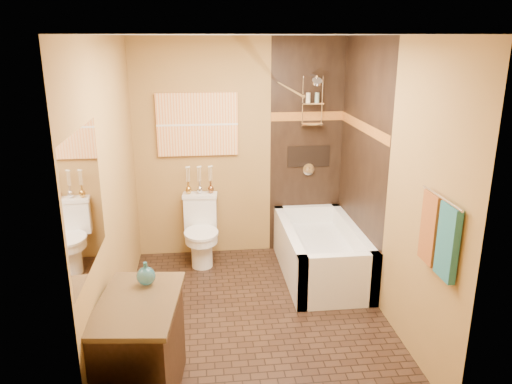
{
  "coord_description": "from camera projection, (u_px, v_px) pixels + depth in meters",
  "views": [
    {
      "loc": [
        -0.46,
        -4.08,
        2.49
      ],
      "look_at": [
        0.06,
        0.4,
        1.08
      ],
      "focal_mm": 35.0,
      "sensor_mm": 36.0,
      "label": 1
    }
  ],
  "objects": [
    {
      "name": "bud_vases",
      "position": [
        199.0,
        179.0,
        5.64
      ],
      "size": [
        0.32,
        0.07,
        0.32
      ],
      "color": "#BE8E3B",
      "rests_on": "toilet"
    },
    {
      "name": "shower_fixtures",
      "position": [
        312.0,
        113.0,
        5.55
      ],
      "size": [
        0.24,
        0.33,
        1.16
      ],
      "color": "silver",
      "rests_on": "floor"
    },
    {
      "name": "alcove_tile_back",
      "position": [
        307.0,
        148.0,
        5.78
      ],
      "size": [
        0.85,
        0.01,
        2.5
      ],
      "primitive_type": "cube",
      "color": "black",
      "rests_on": "wall_back"
    },
    {
      "name": "vanity",
      "position": [
        140.0,
        350.0,
        3.49
      ],
      "size": [
        0.63,
        0.93,
        0.77
      ],
      "rotation": [
        0.0,
        0.0,
        -0.11
      ],
      "color": "black",
      "rests_on": "floor"
    },
    {
      "name": "vanity_mirror",
      "position": [
        85.0,
        201.0,
        3.13
      ],
      "size": [
        0.01,
        1.0,
        0.9
      ],
      "primitive_type": "cube",
      "color": "white",
      "rests_on": "wall_left"
    },
    {
      "name": "towel_bar",
      "position": [
        442.0,
        198.0,
        3.36
      ],
      "size": [
        0.02,
        0.55,
        0.02
      ],
      "primitive_type": "cylinder",
      "rotation": [
        1.57,
        0.0,
        0.0
      ],
      "color": "silver",
      "rests_on": "wall_right"
    },
    {
      "name": "bathtub",
      "position": [
        320.0,
        256.0,
        5.39
      ],
      "size": [
        0.8,
        1.5,
        0.55
      ],
      "color": "white",
      "rests_on": "floor"
    },
    {
      "name": "alcove_tile_right",
      "position": [
        361.0,
        162.0,
        5.13
      ],
      "size": [
        0.01,
        1.5,
        2.5
      ],
      "primitive_type": "cube",
      "color": "black",
      "rests_on": "wall_right"
    },
    {
      "name": "curtain_rod",
      "position": [
        287.0,
        87.0,
        4.81
      ],
      "size": [
        0.03,
        1.55,
        0.03
      ],
      "primitive_type": "cylinder",
      "rotation": [
        1.57,
        0.0,
        0.0
      ],
      "color": "silver",
      "rests_on": "wall_back"
    },
    {
      "name": "towel_rust",
      "position": [
        430.0,
        228.0,
        3.56
      ],
      "size": [
        0.05,
        0.22,
        0.52
      ],
      "primitive_type": "cube",
      "color": "brown",
      "rests_on": "towel_bar"
    },
    {
      "name": "wall_right",
      "position": [
        389.0,
        183.0,
        4.42
      ],
      "size": [
        0.02,
        3.0,
        2.5
      ],
      "primitive_type": "cube",
      "color": "#9E753D",
      "rests_on": "floor"
    },
    {
      "name": "ceiling",
      "position": [
        255.0,
        35.0,
        3.91
      ],
      "size": [
        3.0,
        3.0,
        0.0
      ],
      "primitive_type": "plane",
      "color": "silver",
      "rests_on": "wall_back"
    },
    {
      "name": "towel_teal",
      "position": [
        448.0,
        242.0,
        3.31
      ],
      "size": [
        0.05,
        0.22,
        0.52
      ],
      "primitive_type": "cube",
      "color": "#1F5E67",
      "rests_on": "towel_bar"
    },
    {
      "name": "teal_bottle",
      "position": [
        146.0,
        274.0,
        3.58
      ],
      "size": [
        0.16,
        0.16,
        0.21
      ],
      "primitive_type": null,
      "rotation": [
        0.0,
        0.0,
        0.21
      ],
      "color": "#24626E",
      "rests_on": "vanity"
    },
    {
      "name": "mosaic_band_right",
      "position": [
        363.0,
        127.0,
        5.01
      ],
      "size": [
        0.01,
        1.5,
        0.1
      ],
      "primitive_type": "cube",
      "color": "brown",
      "rests_on": "alcove_tile_right"
    },
    {
      "name": "mosaic_band_back",
      "position": [
        308.0,
        116.0,
        5.66
      ],
      "size": [
        0.85,
        0.01,
        0.1
      ],
      "primitive_type": "cube",
      "color": "brown",
      "rests_on": "alcove_tile_back"
    },
    {
      "name": "toilet",
      "position": [
        201.0,
        230.0,
        5.64
      ],
      "size": [
        0.41,
        0.59,
        0.77
      ],
      "rotation": [
        0.0,
        0.0,
        -0.09
      ],
      "color": "white",
      "rests_on": "floor"
    },
    {
      "name": "wall_back",
      "position": [
        240.0,
        149.0,
        5.71
      ],
      "size": [
        2.4,
        0.02,
        2.5
      ],
      "primitive_type": "cube",
      "color": "#9E753D",
      "rests_on": "floor"
    },
    {
      "name": "alcove_niche",
      "position": [
        309.0,
        156.0,
        5.81
      ],
      "size": [
        0.5,
        0.01,
        0.25
      ],
      "primitive_type": "cube",
      "color": "black",
      "rests_on": "alcove_tile_back"
    },
    {
      "name": "wall_front",
      "position": [
        284.0,
        262.0,
        2.86
      ],
      "size": [
        2.4,
        0.02,
        2.5
      ],
      "primitive_type": "cube",
      "color": "#9E753D",
      "rests_on": "floor"
    },
    {
      "name": "sunset_painting",
      "position": [
        197.0,
        125.0,
        5.54
      ],
      "size": [
        0.9,
        0.04,
        0.7
      ],
      "primitive_type": "cube",
      "color": "orange",
      "rests_on": "wall_back"
    },
    {
      "name": "floor",
      "position": [
        255.0,
        315.0,
        4.66
      ],
      "size": [
        3.0,
        3.0,
        0.0
      ],
      "primitive_type": "plane",
      "color": "black",
      "rests_on": "ground"
    },
    {
      "name": "wall_left",
      "position": [
        112.0,
        192.0,
        4.15
      ],
      "size": [
        0.02,
        3.0,
        2.5
      ],
      "primitive_type": "cube",
      "color": "#9E753D",
      "rests_on": "floor"
    }
  ]
}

